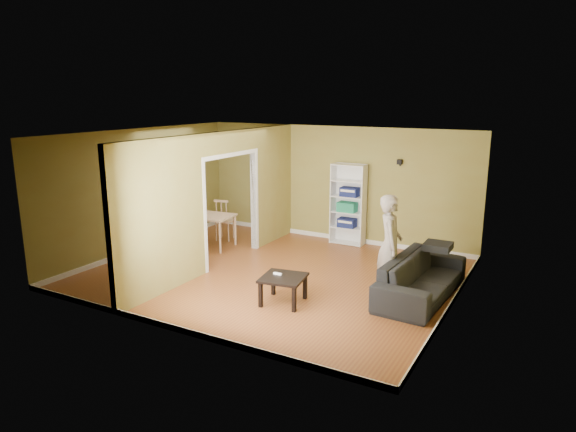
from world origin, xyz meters
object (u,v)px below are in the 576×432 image
object	(u,v)px
dining_table	(207,218)
chair_left	(180,223)
person	(390,236)
bookshelf	(349,204)
sofa	(422,271)
coffee_table	(283,281)
chair_far	(225,219)
chair_near	(191,235)

from	to	relation	value
dining_table	chair_left	distance (m)	0.74
person	bookshelf	xyz separation A→B (m)	(-1.73, 2.42, -0.09)
person	dining_table	distance (m)	4.43
sofa	coffee_table	bearing A→B (deg)	128.89
sofa	chair_far	xyz separation A→B (m)	(-4.89, 1.24, 0.05)
coffee_table	chair_far	xyz separation A→B (m)	(-3.02, 2.59, 0.11)
sofa	chair_far	size ratio (longest dim) A/B	2.37
person	chair_near	world-z (taller)	person
sofa	chair_left	xyz separation A→B (m)	(-5.61, 0.54, 0.01)
bookshelf	chair_far	bearing A→B (deg)	-157.00
bookshelf	chair_left	bearing A→B (deg)	-151.50
bookshelf	chair_near	size ratio (longest dim) A/B	2.08
bookshelf	chair_left	distance (m)	3.83
bookshelf	dining_table	distance (m)	3.17
dining_table	chair_left	world-z (taller)	chair_left
chair_left	chair_near	bearing A→B (deg)	73.89
sofa	bookshelf	size ratio (longest dim) A/B	1.28
coffee_table	chair_far	size ratio (longest dim) A/B	0.69
coffee_table	chair_near	world-z (taller)	chair_near
chair_left	chair_far	distance (m)	1.01
person	coffee_table	world-z (taller)	person
chair_left	sofa	bearing A→B (deg)	104.90
person	chair_far	world-z (taller)	person
person	bookshelf	size ratio (longest dim) A/B	1.10
coffee_table	chair_near	xyz separation A→B (m)	(-2.94, 1.28, 0.06)
coffee_table	chair_far	bearing A→B (deg)	139.42
person	coffee_table	distance (m)	1.94
sofa	chair_near	xyz separation A→B (m)	(-4.81, -0.06, -0.01)
chair_left	coffee_table	bearing A→B (deg)	83.69
bookshelf	dining_table	xyz separation A→B (m)	(-2.63, -1.75, -0.26)
coffee_table	chair_far	world-z (taller)	chair_far
person	bookshelf	bearing A→B (deg)	14.83
person	chair_near	xyz separation A→B (m)	(-4.26, 0.01, -0.56)
sofa	coffee_table	size ratio (longest dim) A/B	3.45
person	chair_left	size ratio (longest dim) A/B	2.22
chair_near	chair_far	xyz separation A→B (m)	(-0.08, 1.30, 0.05)
person	dining_table	size ratio (longest dim) A/B	1.73
dining_table	sofa	bearing A→B (deg)	-6.97
chair_left	chair_far	bearing A→B (deg)	154.49
dining_table	chair_near	xyz separation A→B (m)	(0.10, -0.66, -0.20)
coffee_table	sofa	bearing A→B (deg)	35.74
dining_table	chair_far	size ratio (longest dim) A/B	1.18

